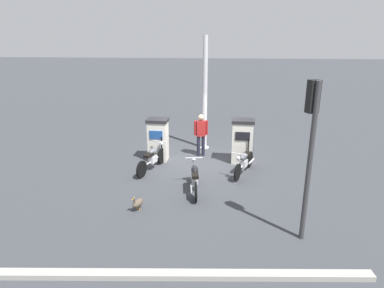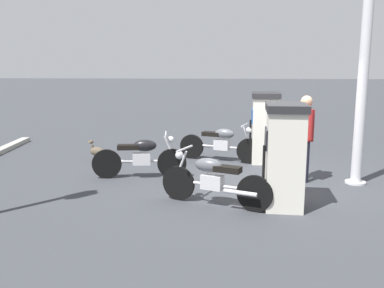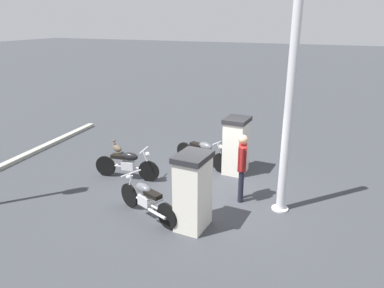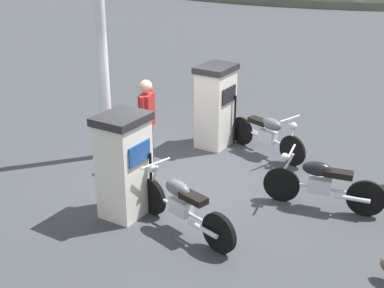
{
  "view_description": "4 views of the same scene",
  "coord_description": "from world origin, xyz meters",
  "px_view_note": "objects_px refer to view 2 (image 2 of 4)",
  "views": [
    {
      "loc": [
        12.26,
        0.73,
        4.75
      ],
      "look_at": [
        1.02,
        -0.2,
        1.08
      ],
      "focal_mm": 31.67,
      "sensor_mm": 36.0,
      "label": 1
    },
    {
      "loc": [
        0.84,
        8.41,
        2.33
      ],
      "look_at": [
        1.47,
        -0.3,
        0.67
      ],
      "focal_mm": 39.48,
      "sensor_mm": 36.0,
      "label": 2
    },
    {
      "loc": [
        -2.89,
        8.07,
        4.36
      ],
      "look_at": [
        0.66,
        -0.31,
        1.2
      ],
      "focal_mm": 34.01,
      "sensor_mm": 36.0,
      "label": 3
    },
    {
      "loc": [
        4.19,
        -7.56,
        4.23
      ],
      "look_at": [
        0.42,
        -0.52,
        0.91
      ],
      "focal_mm": 48.48,
      "sensor_mm": 36.0,
      "label": 4
    }
  ],
  "objects_px": {
    "fuel_pump_near": "(265,127)",
    "wandering_duck": "(97,151)",
    "fuel_pump_far": "(285,156)",
    "canopy_support_pole": "(364,66)",
    "motorcycle_extra": "(141,156)",
    "motorcycle_near_pump": "(221,143)",
    "motorcycle_far_pump": "(213,178)",
    "attendant_person": "(305,132)"
  },
  "relations": [
    {
      "from": "attendant_person",
      "to": "motorcycle_far_pump",
      "type": "bearing_deg",
      "value": 42.42
    },
    {
      "from": "motorcycle_near_pump",
      "to": "wandering_duck",
      "type": "distance_m",
      "value": 3.04
    },
    {
      "from": "fuel_pump_far",
      "to": "motorcycle_extra",
      "type": "bearing_deg",
      "value": -31.21
    },
    {
      "from": "fuel_pump_far",
      "to": "motorcycle_extra",
      "type": "xyz_separation_m",
      "value": [
        2.68,
        -1.62,
        -0.4
      ]
    },
    {
      "from": "motorcycle_near_pump",
      "to": "motorcycle_extra",
      "type": "xyz_separation_m",
      "value": [
        1.64,
        1.67,
        0.03
      ]
    },
    {
      "from": "fuel_pump_far",
      "to": "motorcycle_far_pump",
      "type": "height_order",
      "value": "fuel_pump_far"
    },
    {
      "from": "fuel_pump_near",
      "to": "motorcycle_far_pump",
      "type": "xyz_separation_m",
      "value": [
        1.16,
        3.27,
        -0.38
      ]
    },
    {
      "from": "canopy_support_pole",
      "to": "attendant_person",
      "type": "bearing_deg",
      "value": -5.49
    },
    {
      "from": "motorcycle_far_pump",
      "to": "wandering_duck",
      "type": "relative_size",
      "value": 3.69
    },
    {
      "from": "wandering_duck",
      "to": "motorcycle_far_pump",
      "type": "bearing_deg",
      "value": 132.86
    },
    {
      "from": "fuel_pump_near",
      "to": "motorcycle_near_pump",
      "type": "relative_size",
      "value": 0.84
    },
    {
      "from": "motorcycle_near_pump",
      "to": "attendant_person",
      "type": "relative_size",
      "value": 1.16
    },
    {
      "from": "motorcycle_extra",
      "to": "wandering_duck",
      "type": "xyz_separation_m",
      "value": [
        1.39,
        -1.5,
        -0.23
      ]
    },
    {
      "from": "wandering_duck",
      "to": "motorcycle_extra",
      "type": "bearing_deg",
      "value": 132.71
    },
    {
      "from": "motorcycle_extra",
      "to": "attendant_person",
      "type": "xyz_separation_m",
      "value": [
        -3.31,
        0.0,
        0.53
      ]
    },
    {
      "from": "fuel_pump_near",
      "to": "attendant_person",
      "type": "height_order",
      "value": "attendant_person"
    },
    {
      "from": "fuel_pump_near",
      "to": "wandering_duck",
      "type": "distance_m",
      "value": 4.12
    },
    {
      "from": "motorcycle_far_pump",
      "to": "motorcycle_extra",
      "type": "relative_size",
      "value": 0.95
    },
    {
      "from": "motorcycle_far_pump",
      "to": "canopy_support_pole",
      "type": "relative_size",
      "value": 0.39
    },
    {
      "from": "fuel_pump_far",
      "to": "canopy_support_pole",
      "type": "distance_m",
      "value": 2.65
    },
    {
      "from": "motorcycle_near_pump",
      "to": "motorcycle_far_pump",
      "type": "xyz_separation_m",
      "value": [
        0.12,
        3.31,
        0.02
      ]
    },
    {
      "from": "fuel_pump_near",
      "to": "canopy_support_pole",
      "type": "bearing_deg",
      "value": 133.4
    },
    {
      "from": "fuel_pump_near",
      "to": "wandering_duck",
      "type": "relative_size",
      "value": 3.33
    },
    {
      "from": "fuel_pump_far",
      "to": "attendant_person",
      "type": "relative_size",
      "value": 0.99
    },
    {
      "from": "fuel_pump_near",
      "to": "canopy_support_pole",
      "type": "distance_m",
      "value": 2.79
    },
    {
      "from": "fuel_pump_far",
      "to": "canopy_support_pole",
      "type": "relative_size",
      "value": 0.36
    },
    {
      "from": "wandering_duck",
      "to": "canopy_support_pole",
      "type": "distance_m",
      "value": 6.27
    },
    {
      "from": "fuel_pump_near",
      "to": "fuel_pump_far",
      "type": "bearing_deg",
      "value": 90.0
    },
    {
      "from": "fuel_pump_near",
      "to": "canopy_support_pole",
      "type": "height_order",
      "value": "canopy_support_pole"
    },
    {
      "from": "motorcycle_extra",
      "to": "fuel_pump_near",
      "type": "bearing_deg",
      "value": -148.68
    },
    {
      "from": "fuel_pump_far",
      "to": "motorcycle_near_pump",
      "type": "distance_m",
      "value": 3.48
    },
    {
      "from": "fuel_pump_far",
      "to": "motorcycle_near_pump",
      "type": "relative_size",
      "value": 0.86
    },
    {
      "from": "motorcycle_near_pump",
      "to": "wandering_duck",
      "type": "relative_size",
      "value": 3.98
    },
    {
      "from": "motorcycle_far_pump",
      "to": "motorcycle_extra",
      "type": "height_order",
      "value": "motorcycle_extra"
    },
    {
      "from": "attendant_person",
      "to": "canopy_support_pole",
      "type": "bearing_deg",
      "value": 174.51
    },
    {
      "from": "motorcycle_far_pump",
      "to": "motorcycle_extra",
      "type": "xyz_separation_m",
      "value": [
        1.52,
        -1.64,
        0.0
      ]
    },
    {
      "from": "motorcycle_far_pump",
      "to": "canopy_support_pole",
      "type": "bearing_deg",
      "value": -151.26
    },
    {
      "from": "fuel_pump_near",
      "to": "fuel_pump_far",
      "type": "relative_size",
      "value": 0.98
    },
    {
      "from": "motorcycle_far_pump",
      "to": "canopy_support_pole",
      "type": "height_order",
      "value": "canopy_support_pole"
    },
    {
      "from": "fuel_pump_far",
      "to": "motorcycle_near_pump",
      "type": "bearing_deg",
      "value": -72.49
    },
    {
      "from": "fuel_pump_near",
      "to": "motorcycle_extra",
      "type": "bearing_deg",
      "value": 31.32
    },
    {
      "from": "fuel_pump_far",
      "to": "canopy_support_pole",
      "type": "bearing_deg",
      "value": -137.1
    }
  ]
}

